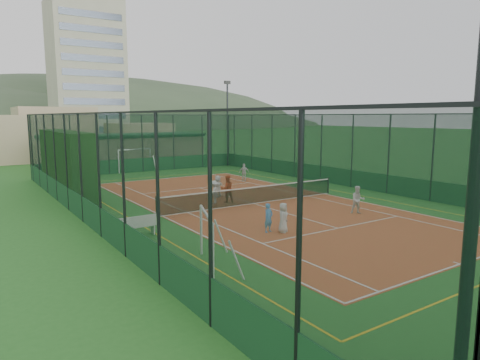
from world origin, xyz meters
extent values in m
plane|color=#266522|center=(0.00, 0.00, 0.00)|extent=(300.00, 300.00, 0.00)
cube|color=#B54928|center=(0.00, 0.00, 0.01)|extent=(11.17, 23.97, 0.01)
cube|color=beige|center=(12.00, 82.00, 15.00)|extent=(15.00, 12.00, 30.00)
cube|color=black|center=(-8.30, 7.55, 2.00)|extent=(1.37, 9.15, 4.00)
imported|color=silver|center=(-2.41, -5.56, 0.64)|extent=(0.74, 0.68, 1.27)
imported|color=#4D93DB|center=(-2.90, -5.18, 0.62)|extent=(0.49, 0.36, 1.23)
imported|color=silver|center=(2.94, -4.90, 0.71)|extent=(0.87, 0.83, 1.41)
imported|color=silver|center=(-1.86, 1.20, 0.67)|extent=(0.98, 0.89, 1.32)
imported|color=silver|center=(4.29, 7.30, 0.68)|extent=(0.85, 0.61, 1.33)
imported|color=white|center=(-0.65, 2.87, 0.66)|extent=(1.27, 0.83, 1.31)
imported|color=#B32F13|center=(-1.00, 1.20, 0.78)|extent=(0.87, 0.75, 1.55)
sphere|color=#CCE033|center=(-3.32, 1.57, 0.04)|extent=(0.07, 0.07, 0.07)
sphere|color=#CCE033|center=(0.99, 2.08, 0.04)|extent=(0.07, 0.07, 0.07)
sphere|color=#CCE033|center=(2.31, 1.97, 0.04)|extent=(0.07, 0.07, 0.07)
sphere|color=#CCE033|center=(-0.91, 0.62, 0.04)|extent=(0.07, 0.07, 0.07)
sphere|color=#CCE033|center=(-2.98, 0.52, 0.04)|extent=(0.07, 0.07, 0.07)
camera|label=1|loc=(-13.63, -19.20, 4.87)|focal=32.00mm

